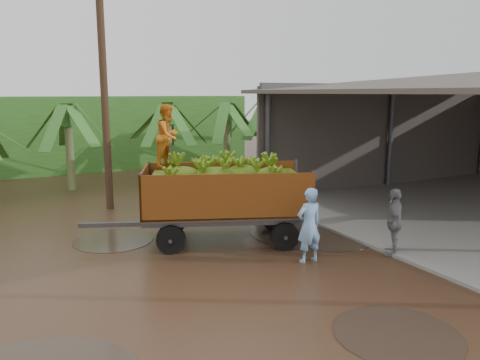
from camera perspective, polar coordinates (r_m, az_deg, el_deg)
name	(u,v)px	position (r m, az deg, el deg)	size (l,w,h in m)	color
ground	(181,288)	(9.50, -7.24, -12.89)	(100.00, 100.00, 0.00)	black
hedge_north	(23,135)	(24.33, -24.95, 4.95)	(22.00, 3.00, 3.60)	#2D661E
banana_trailer	(224,193)	(11.91, -1.96, -1.54)	(5.74, 3.39, 3.50)	#9C5016
man_blue	(309,225)	(10.62, 8.41, -5.47)	(0.62, 0.41, 1.71)	#7CACE2
man_grey	(394,222)	(11.54, 18.27, -4.88)	(0.94, 0.39, 1.60)	slate
utility_pole	(104,80)	(15.67, -16.29, 11.64)	(1.20, 0.24, 8.24)	#47301E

